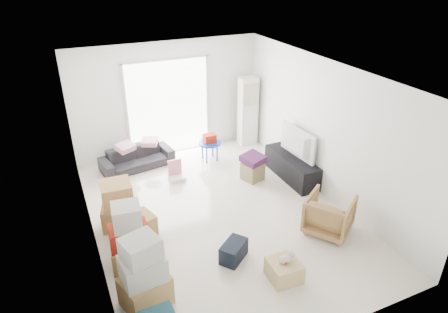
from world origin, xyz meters
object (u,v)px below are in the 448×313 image
tv_console (292,167)px  kids_table (210,142)px  wood_crate (284,270)px  television (293,154)px  armchair (329,213)px  sofa (137,154)px  ottoman (252,171)px  ac_tower (248,111)px

tv_console → kids_table: kids_table is taller
kids_table → wood_crate: size_ratio=1.44×
tv_console → television: television is taller
armchair → kids_table: bearing=-20.8°
tv_console → sofa: 3.50m
television → ottoman: 0.94m
sofa → armchair: 4.52m
ottoman → kids_table: 1.36m
sofa → ottoman: (2.15, -1.58, -0.13)m
armchair → ottoman: (-0.35, 2.17, -0.19)m
ac_tower → ottoman: 2.01m
ac_tower → sofa: bearing=-177.1°
television → sofa: (-2.96, 1.87, -0.27)m
tv_console → armchair: armchair is taller
sofa → wood_crate: bearing=-83.9°
ac_tower → tv_console: (0.05, -2.02, -0.62)m
television → ottoman: television is taller
tv_console → wood_crate: bearing=-124.8°
television → ottoman: bearing=66.9°
kids_table → ac_tower: bearing=21.7°
sofa → ottoman: 2.68m
wood_crate → television: bearing=55.2°
ac_tower → tv_console: bearing=-88.6°
ac_tower → armchair: ac_tower is taller
armchair → ottoman: 2.21m
sofa → kids_table: (1.66, -0.35, 0.15)m
television → ac_tower: bearing=-2.0°
armchair → ac_tower: bearing=-40.7°
tv_console → sofa: (-2.96, 1.87, 0.06)m
ac_tower → kids_table: size_ratio=2.65×
sofa → ottoman: size_ratio=4.21×
kids_table → wood_crate: kids_table is taller
ac_tower → kids_table: ac_tower is taller
tv_console → television: 0.33m
ac_tower → ottoman: size_ratio=4.48×
television → wood_crate: 3.15m
sofa → ottoman: sofa is taller
armchair → wood_crate: armchair is taller
tv_console → kids_table: bearing=130.6°
kids_table → wood_crate: bearing=-96.6°
ac_tower → wood_crate: 4.95m
sofa → wood_crate: (1.18, -4.43, -0.17)m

